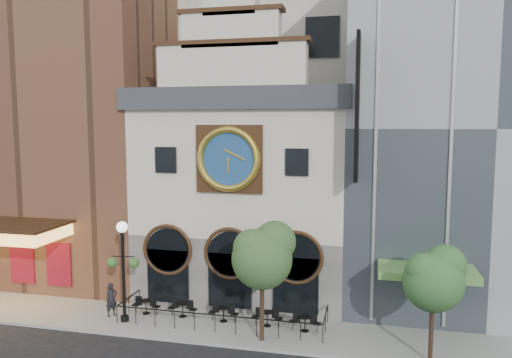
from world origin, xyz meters
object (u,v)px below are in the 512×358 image
Objects in this scene: bistro_2 at (224,313)px; tree_left at (263,254)px; bistro_0 at (146,305)px; bistro_3 at (267,317)px; bistro_4 at (305,322)px; pedestrian at (111,300)px; bistro_1 at (183,308)px; lamppost at (123,260)px; tree_right at (434,277)px.

tree_left is at bearing -34.57° from bistro_2.
bistro_0 is at bearing 179.21° from bistro_2.
bistro_3 is 1.00× the size of bistro_4.
pedestrian reaches higher than bistro_3.
bistro_4 is at bearing -2.21° from bistro_0.
bistro_1 is 4.11m from lamppost.
bistro_3 is 0.30× the size of lamppost.
lamppost is at bearing -167.40° from bistro_2.
bistro_3 is at bearing -54.18° from pedestrian.
bistro_0 is 6.74m from bistro_3.
bistro_3 and bistro_4 have the same top height.
lamppost is at bearing 176.08° from tree_right.
bistro_2 is 4.81m from tree_left.
lamppost is (1.01, -0.48, 2.37)m from pedestrian.
bistro_3 is at bearing -0.90° from lamppost.
bistro_2 is 4.30m from bistro_4.
bistro_2 is at bearing -2.74° from bistro_1.
bistro_2 and bistro_4 have the same top height.
lamppost reaches higher than bistro_0.
bistro_2 is at bearing 176.35° from bistro_4.
bistro_1 is 2.31m from bistro_2.
bistro_2 is 0.30× the size of lamppost.
bistro_0 is 1.00× the size of bistro_2.
bistro_1 is (2.09, 0.05, 0.00)m from bistro_0.
bistro_1 is 12.98m from tree_right.
bistro_4 is 0.31× the size of tree_right.
bistro_0 is 8.03m from tree_left.
bistro_3 is 0.87× the size of pedestrian.
pedestrian is at bearing -156.92° from bistro_0.
tree_left reaches higher than lamppost.
tree_right is (12.35, -2.27, 3.30)m from bistro_1.
bistro_3 is 0.31× the size of tree_right.
tree_left reaches higher than bistro_0.
tree_left is at bearing -84.92° from bistro_3.
tree_left is (4.79, -1.82, 3.74)m from bistro_1.
bistro_2 is 1.00× the size of bistro_3.
bistro_3 is 1.97m from bistro_4.
tree_left is at bearing 176.60° from tree_right.
bistro_4 is (1.95, -0.20, 0.00)m from bistro_3.
pedestrian is at bearing 172.86° from tree_left.
tree_left reaches higher than pedestrian.
lamppost reaches higher than tree_right.
bistro_3 is 4.09m from tree_left.
pedestrian reaches higher than bistro_0.
bistro_0 is 1.00× the size of bistro_4.
bistro_0 is 1.85m from pedestrian.
bistro_4 is at bearing -3.34° from bistro_1.
bistro_0 and bistro_3 have the same top height.
pedestrian is (-3.74, -0.75, 0.44)m from bistro_1.
bistro_1 is at bearing 169.58° from tree_right.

